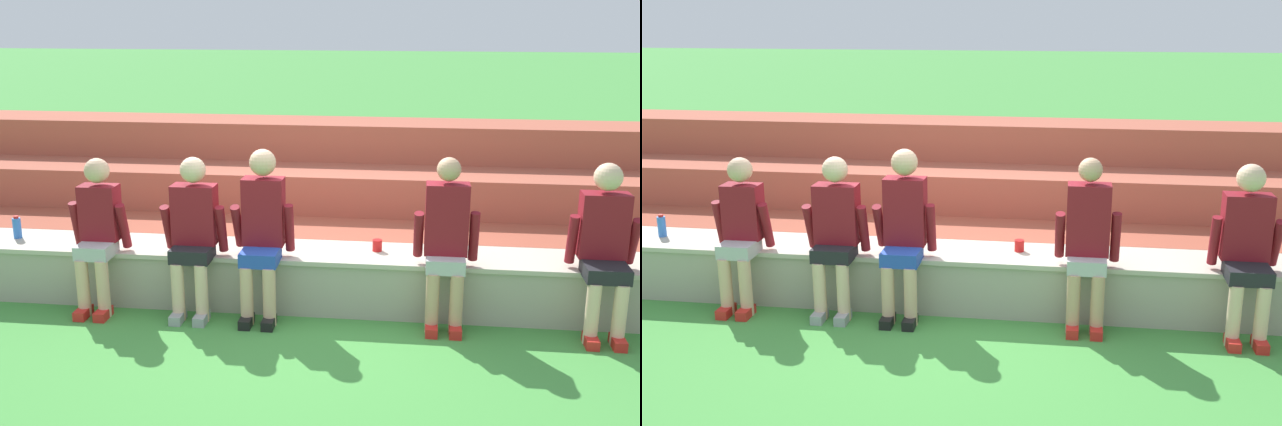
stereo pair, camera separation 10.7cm
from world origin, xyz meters
TOP-DOWN VIEW (x-y plane):
  - ground_plane at (0.00, 0.00)m, footprint 80.00×80.00m
  - stone_seating_wall at (0.00, 0.29)m, footprint 9.36×0.63m
  - brick_bleachers at (0.00, 2.34)m, footprint 13.08×2.39m
  - person_far_left at (-1.73, -0.02)m, footprint 0.51×0.52m
  - person_left_of_center at (-0.88, -0.02)m, footprint 0.56×0.50m
  - person_center at (-0.28, 0.02)m, footprint 0.53×0.57m
  - person_right_of_center at (1.26, -0.02)m, footprint 0.53×0.46m
  - person_far_right at (2.52, 0.01)m, footprint 0.56×0.61m
  - water_bottle_center_gap at (-2.67, 0.32)m, footprint 0.08×0.08m
  - plastic_cup_middle at (0.68, 0.35)m, footprint 0.09×0.09m

SIDE VIEW (x-z plane):
  - ground_plane at x=0.00m, z-range 0.00..0.00m
  - stone_seating_wall at x=0.00m, z-range 0.02..0.53m
  - brick_bleachers at x=0.00m, z-range -0.14..1.14m
  - plastic_cup_middle at x=0.68m, z-range 0.51..0.62m
  - water_bottle_center_gap at x=-2.67m, z-range 0.51..0.72m
  - person_far_left at x=-1.73m, z-range 0.05..1.39m
  - person_left_of_center at x=-0.88m, z-range 0.06..1.43m
  - person_far_right at x=2.52m, z-range 0.06..1.46m
  - person_right_of_center at x=1.26m, z-range 0.05..1.48m
  - person_center at x=-0.28m, z-range 0.06..1.51m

